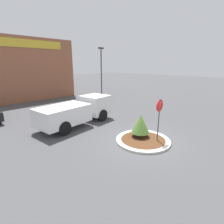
# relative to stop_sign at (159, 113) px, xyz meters

# --- Properties ---
(ground_plane) EXTENTS (120.00, 120.00, 0.00)m
(ground_plane) POSITION_rel_stop_sign_xyz_m (-0.48, 0.68, -1.79)
(ground_plane) COLOR #474749
(traffic_island) EXTENTS (3.22, 3.22, 0.13)m
(traffic_island) POSITION_rel_stop_sign_xyz_m (-0.48, 0.68, -1.73)
(traffic_island) COLOR silver
(traffic_island) RESTS_ON ground_plane
(stop_sign) EXTENTS (0.69, 0.07, 2.60)m
(stop_sign) POSITION_rel_stop_sign_xyz_m (0.00, 0.00, 0.00)
(stop_sign) COLOR #4C4C51
(stop_sign) RESTS_ON ground_plane
(island_shrub) EXTENTS (1.12, 1.12, 1.43)m
(island_shrub) POSITION_rel_stop_sign_xyz_m (-0.24, 1.06, -0.82)
(island_shrub) COLOR brown
(island_shrub) RESTS_ON traffic_island
(utility_truck) EXTENTS (6.18, 2.65, 1.96)m
(utility_truck) POSITION_rel_stop_sign_xyz_m (-1.43, 6.02, -0.72)
(utility_truck) COLOR white
(utility_truck) RESTS_ON ground_plane
(storefront_building) EXTENTS (11.67, 6.07, 7.52)m
(storefront_building) POSITION_rel_stop_sign_xyz_m (-0.17, 19.97, 1.97)
(storefront_building) COLOR #93563D
(storefront_building) RESTS_ON ground_plane
(light_pole) EXTENTS (0.70, 0.30, 6.48)m
(light_pole) POSITION_rel_stop_sign_xyz_m (7.09, 12.58, 2.00)
(light_pole) COLOR #4C4C51
(light_pole) RESTS_ON ground_plane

